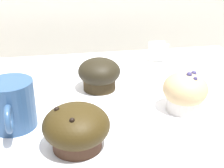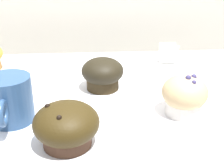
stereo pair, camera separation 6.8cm
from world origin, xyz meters
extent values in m
cube|color=beige|center=(0.00, 0.60, 0.90)|extent=(3.20, 0.10, 1.80)
cylinder|color=#2F2414|center=(0.04, 0.04, 0.91)|extent=(0.08, 0.08, 0.05)
ellipsoid|color=black|center=(0.04, 0.04, 0.94)|extent=(0.10, 0.10, 0.06)
cylinder|color=silver|center=(0.20, -0.10, 0.92)|extent=(0.07, 0.07, 0.05)
ellipsoid|color=tan|center=(0.20, -0.10, 0.94)|extent=(0.09, 0.09, 0.07)
sphere|color=navy|center=(0.21, -0.12, 0.97)|extent=(0.01, 0.01, 0.01)
sphere|color=navy|center=(0.20, -0.10, 0.98)|extent=(0.01, 0.01, 0.01)
sphere|color=navy|center=(0.22, -0.10, 0.97)|extent=(0.01, 0.01, 0.01)
cylinder|color=#422A1D|center=(-0.04, -0.19, 0.91)|extent=(0.09, 0.09, 0.04)
ellipsoid|color=#2F230D|center=(-0.04, -0.19, 0.94)|extent=(0.12, 0.12, 0.07)
sphere|color=black|center=(-0.07, -0.18, 0.96)|extent=(0.01, 0.01, 0.01)
sphere|color=black|center=(-0.04, -0.22, 0.96)|extent=(0.01, 0.01, 0.01)
cylinder|color=navy|center=(-0.15, -0.10, 0.94)|extent=(0.09, 0.09, 0.09)
torus|color=navy|center=(-0.15, -0.16, 0.94)|extent=(0.01, 0.05, 0.05)
cylinder|color=black|center=(-0.15, -0.10, 0.98)|extent=(0.08, 0.08, 0.01)
cube|color=white|center=(0.24, 0.21, 0.92)|extent=(0.05, 0.02, 0.06)
cube|color=silver|center=(0.24, 0.19, 0.92)|extent=(0.05, 0.02, 0.06)
camera|label=1|loc=(-0.06, -0.65, 1.22)|focal=50.00mm
camera|label=2|loc=(0.01, -0.66, 1.22)|focal=50.00mm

